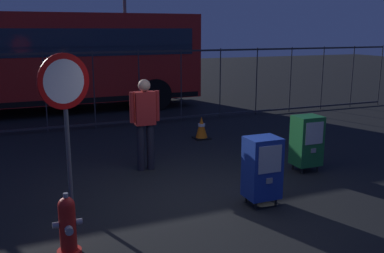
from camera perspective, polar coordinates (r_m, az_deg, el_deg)
ground_plane at (r=6.57m, az=1.52°, el=-10.05°), size 60.00×60.00×0.00m
fire_hydrant at (r=5.26m, az=-15.97°, el=-12.40°), size 0.33×0.32×0.75m
newspaper_box_primary at (r=6.43m, az=9.17°, el=-5.33°), size 0.48×0.42×1.02m
newspaper_box_secondary at (r=8.12m, az=14.80°, el=-1.79°), size 0.48×0.42×1.02m
stop_sign at (r=6.15m, az=-16.27°, el=3.39°), size 0.71×0.31×2.23m
pedestrian at (r=7.87m, az=-6.17°, el=0.94°), size 0.55×0.22×1.67m
traffic_cone at (r=10.25m, az=1.26°, el=-0.18°), size 0.36×0.36×0.53m
fence_barrier at (r=11.63m, az=-9.79°, el=4.98°), size 18.03×0.04×2.00m
bus_near at (r=14.30m, az=-20.81°, el=8.53°), size 10.55×2.96×3.00m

